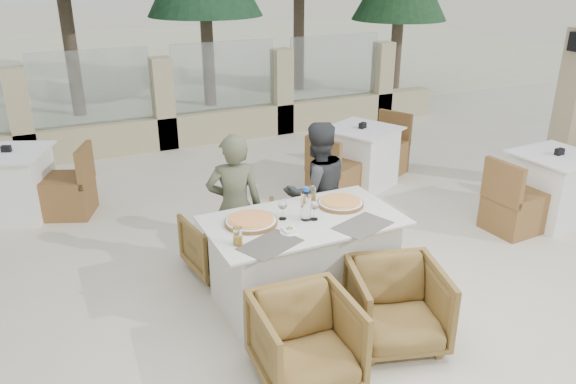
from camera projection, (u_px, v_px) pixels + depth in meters
name	position (u px, v px, depth m)	size (l,w,h in m)	color
ground	(305.00, 302.00, 4.84)	(80.00, 80.00, 0.00)	beige
sand_patch	(90.00, 60.00, 16.53)	(30.00, 16.00, 0.01)	beige
perimeter_wall_far	(163.00, 97.00, 8.54)	(10.00, 0.34, 1.60)	#C6B88C
lantern_pillar	(571.00, 111.00, 6.96)	(0.34, 0.34, 2.00)	tan
dining_table	(303.00, 261.00, 4.73)	(1.60, 0.90, 0.77)	beige
placemat_near_left	(270.00, 245.00, 4.17)	(0.45, 0.30, 0.00)	#524D46
placemat_near_right	(363.00, 225.00, 4.47)	(0.45, 0.30, 0.00)	#59544D
pizza_left	(251.00, 221.00, 4.49)	(0.43, 0.43, 0.06)	#E7511F
pizza_right	(341.00, 202.00, 4.83)	(0.40, 0.40, 0.05)	#D25D1C
water_bottle	(306.00, 203.00, 4.52)	(0.08, 0.08, 0.29)	#A3BBD6
wine_glass_centre	(283.00, 209.00, 4.55)	(0.08, 0.08, 0.18)	silver
wine_glass_near	(314.00, 209.00, 4.54)	(0.08, 0.08, 0.18)	white
beer_glass_left	(238.00, 236.00, 4.15)	(0.07, 0.07, 0.14)	gold
beer_glass_right	(312.00, 194.00, 4.89)	(0.07, 0.07, 0.14)	orange
olive_dish	(289.00, 230.00, 4.35)	(0.11, 0.11, 0.04)	white
armchair_far_left	(219.00, 242.00, 5.28)	(0.58, 0.60, 0.55)	olive
armchair_far_right	(301.00, 231.00, 5.49)	(0.59, 0.61, 0.55)	#9D6B39
armchair_near_left	(306.00, 341.00, 3.85)	(0.67, 0.69, 0.62)	olive
armchair_near_right	(396.00, 306.00, 4.23)	(0.68, 0.70, 0.63)	brown
diner_left	(235.00, 207.00, 5.02)	(0.50, 0.33, 1.37)	#585B42
diner_right	(317.00, 192.00, 5.36)	(0.67, 0.52, 1.37)	#393B3E
bg_table_a	(13.00, 184.00, 6.35)	(1.64, 0.82, 0.77)	white
bg_table_b	(361.00, 157.00, 7.22)	(1.64, 0.82, 0.77)	white
bg_table_c	(553.00, 188.00, 6.25)	(1.64, 0.82, 0.77)	white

